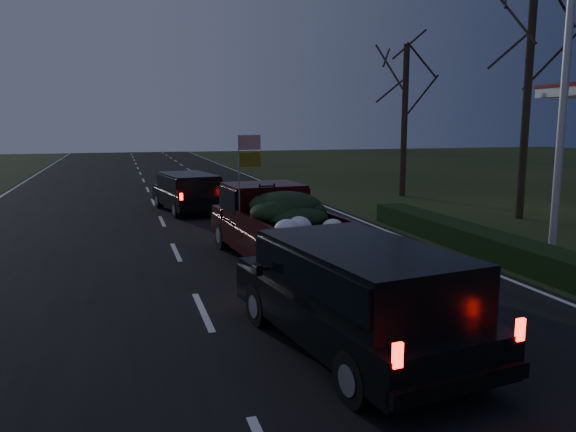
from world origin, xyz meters
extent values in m
plane|color=black|center=(0.00, 0.00, 0.00)|extent=(120.00, 120.00, 0.00)
cube|color=black|center=(0.00, 0.00, 0.01)|extent=(14.00, 120.00, 0.02)
cube|color=black|center=(7.80, 3.00, 0.30)|extent=(1.00, 10.00, 0.60)
cylinder|color=silver|center=(9.50, 2.00, 4.50)|extent=(0.20, 0.20, 9.00)
cylinder|color=black|center=(12.50, 7.00, 4.25)|extent=(0.28, 0.28, 8.50)
cylinder|color=black|center=(11.50, 14.00, 3.50)|extent=(0.28, 0.28, 7.00)
cube|color=black|center=(2.32, 3.40, 0.62)|extent=(2.44, 5.28, 0.57)
cube|color=black|center=(2.25, 4.32, 1.39)|extent=(2.02, 1.78, 0.93)
cube|color=black|center=(2.25, 4.32, 1.49)|extent=(2.12, 1.69, 0.57)
cube|color=black|center=(2.42, 2.07, 0.93)|extent=(2.11, 3.01, 0.06)
ellipsoid|color=black|center=(2.43, 2.58, 1.39)|extent=(1.78, 1.97, 0.62)
cylinder|color=gray|center=(1.40, 3.33, 2.11)|extent=(0.03, 0.03, 2.06)
cube|color=red|center=(1.67, 3.35, 2.96)|extent=(0.53, 0.06, 0.35)
cube|color=gold|center=(1.67, 3.35, 2.55)|extent=(0.53, 0.06, 0.35)
cube|color=black|center=(1.13, 12.07, 0.55)|extent=(2.42, 4.46, 0.53)
cube|color=black|center=(1.16, 11.85, 1.15)|extent=(2.13, 3.31, 0.71)
cube|color=black|center=(1.16, 11.85, 1.22)|extent=(2.20, 3.24, 0.42)
cube|color=black|center=(1.92, -2.34, 0.61)|extent=(2.63, 4.96, 0.59)
cube|color=black|center=(1.96, -2.58, 1.28)|extent=(2.33, 3.68, 0.79)
cube|color=black|center=(1.96, -2.58, 1.36)|extent=(2.41, 3.59, 0.47)
cube|color=black|center=(0.65, -1.58, 1.16)|extent=(0.13, 0.23, 0.16)
camera|label=1|loc=(-1.33, -9.84, 3.40)|focal=35.00mm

